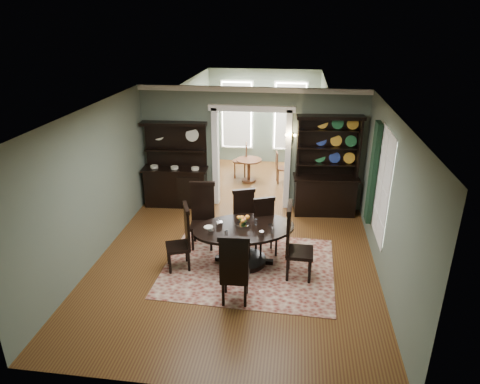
% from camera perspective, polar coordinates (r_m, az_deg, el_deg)
% --- Properties ---
extents(room, '(5.51, 6.01, 3.01)m').
position_cam_1_polar(room, '(7.80, -0.84, 0.11)').
color(room, brown).
rests_on(room, ground).
extents(parlor, '(3.51, 3.50, 3.01)m').
position_cam_1_polar(parlor, '(13.02, 2.77, 9.11)').
color(parlor, brown).
rests_on(parlor, ground).
extents(doorway_trim, '(2.08, 0.25, 2.57)m').
position_cam_1_polar(doorway_trim, '(10.56, 1.54, 6.44)').
color(doorway_trim, white).
rests_on(doorway_trim, floor).
extents(right_window, '(0.15, 1.47, 2.12)m').
position_cam_1_polar(right_window, '(8.69, 17.92, 1.56)').
color(right_window, white).
rests_on(right_window, wall_right).
extents(wall_sconce, '(0.27, 0.21, 0.21)m').
position_cam_1_polar(wall_sconce, '(10.28, 6.77, 7.42)').
color(wall_sconce, gold).
rests_on(wall_sconce, back_wall_right).
extents(rug, '(3.33, 2.73, 0.01)m').
position_cam_1_polar(rug, '(8.47, 1.18, -9.91)').
color(rug, maroon).
rests_on(rug, floor).
extents(dining_table, '(2.34, 2.34, 0.78)m').
position_cam_1_polar(dining_table, '(8.34, 0.54, -6.20)').
color(dining_table, black).
rests_on(dining_table, rug).
extents(centerpiece, '(1.38, 0.89, 0.23)m').
position_cam_1_polar(centerpiece, '(8.24, 0.36, -4.17)').
color(centerpiece, silver).
rests_on(centerpiece, dining_table).
extents(chair_far_left, '(0.56, 0.54, 1.39)m').
position_cam_1_polar(chair_far_left, '(8.97, -5.02, -2.76)').
color(chair_far_left, black).
rests_on(chair_far_left, rug).
extents(chair_far_mid, '(0.59, 0.58, 1.25)m').
position_cam_1_polar(chair_far_mid, '(8.90, 0.63, -3.38)').
color(chair_far_mid, black).
rests_on(chair_far_mid, rug).
extents(chair_far_right, '(0.56, 0.54, 1.18)m').
position_cam_1_polar(chair_far_right, '(8.71, 3.36, -4.35)').
color(chair_far_right, black).
rests_on(chair_far_right, rug).
extents(chair_end_left, '(0.60, 0.61, 1.30)m').
position_cam_1_polar(chair_end_left, '(8.20, -7.62, -5.82)').
color(chair_end_left, black).
rests_on(chair_end_left, rug).
extents(chair_end_right, '(0.52, 0.56, 1.45)m').
position_cam_1_polar(chair_end_right, '(7.89, 7.16, -6.37)').
color(chair_end_right, black).
rests_on(chair_end_right, rug).
extents(chair_near, '(0.52, 0.50, 1.34)m').
position_cam_1_polar(chair_near, '(7.13, -0.75, -10.17)').
color(chair_near, black).
rests_on(chair_near, rug).
extents(sideboard, '(1.66, 0.68, 2.14)m').
position_cam_1_polar(sideboard, '(10.95, -8.52, 2.01)').
color(sideboard, black).
rests_on(sideboard, floor).
extents(welsh_dresser, '(1.60, 0.70, 2.42)m').
position_cam_1_polar(welsh_dresser, '(10.51, 11.36, 1.67)').
color(welsh_dresser, black).
rests_on(welsh_dresser, floor).
extents(parlor_table, '(0.74, 0.74, 0.68)m').
position_cam_1_polar(parlor_table, '(12.45, 1.18, 3.35)').
color(parlor_table, '#5B331A').
rests_on(parlor_table, parlor_floor).
extents(parlor_chair_left, '(0.45, 0.44, 1.03)m').
position_cam_1_polar(parlor_chair_left, '(12.81, 0.30, 4.42)').
color(parlor_chair_left, '#5B331A').
rests_on(parlor_chair_left, parlor_floor).
extents(parlor_chair_right, '(0.41, 0.40, 0.92)m').
position_cam_1_polar(parlor_chair_right, '(12.40, 5.40, 3.40)').
color(parlor_chair_right, '#5B331A').
rests_on(parlor_chair_right, parlor_floor).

